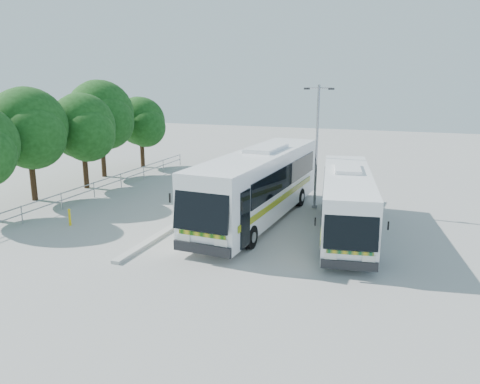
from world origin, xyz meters
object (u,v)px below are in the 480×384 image
at_px(coach_adjacent, 347,201).
at_px(tree_far_c, 83,126).
at_px(coach_main, 259,184).
at_px(tree_far_b, 28,127).
at_px(bollard, 70,217).
at_px(lamppost, 317,142).
at_px(tree_far_d, 101,114).
at_px(tree_far_e, 142,121).

bearing_deg(coach_adjacent, tree_far_c, 158.99).
height_order(coach_main, coach_adjacent, coach_main).
height_order(tree_far_b, bollard, tree_far_b).
distance_m(tree_far_b, coach_adjacent, 19.26).
relative_size(lamppost, bollard, 7.98).
bearing_deg(coach_adjacent, bollard, -174.33).
bearing_deg(tree_far_b, coach_main, 2.78).
relative_size(tree_far_c, coach_adjacent, 0.59).
bearing_deg(tree_far_d, bollard, -62.54).
relative_size(coach_main, coach_adjacent, 1.21).
xyz_separation_m(tree_far_b, lamppost, (16.72, 4.18, -0.66)).
relative_size(tree_far_b, tree_far_e, 1.17).
distance_m(tree_far_b, tree_far_e, 12.13).
bearing_deg(tree_far_e, tree_far_c, -86.46).
xyz_separation_m(coach_adjacent, bollard, (-13.56, -3.55, -1.20)).
bearing_deg(coach_adjacent, tree_far_e, 138.11).
xyz_separation_m(tree_far_b, tree_far_c, (0.89, 3.90, -0.31)).
bearing_deg(coach_adjacent, tree_far_d, 149.64).
height_order(coach_main, bollard, coach_main).
bearing_deg(tree_far_d, coach_adjacent, -21.35).
xyz_separation_m(tree_far_c, coach_main, (13.47, -3.20, -2.26)).
bearing_deg(coach_main, bollard, -151.19).
distance_m(tree_far_c, lamppost, 15.83).
height_order(tree_far_d, coach_main, tree_far_d).
bearing_deg(tree_far_b, tree_far_d, 92.23).
xyz_separation_m(tree_far_b, tree_far_e, (0.39, 12.10, -0.68)).
bearing_deg(lamppost, tree_far_e, 162.58).
relative_size(tree_far_c, tree_far_d, 0.88).
xyz_separation_m(tree_far_b, coach_adjacent, (19.04, 0.04, -2.93)).
xyz_separation_m(tree_far_b, bollard, (5.48, -3.51, -4.12)).
xyz_separation_m(coach_main, lamppost, (2.35, 3.48, 1.91)).
relative_size(tree_far_e, coach_main, 0.45).
relative_size(tree_far_b, tree_far_c, 1.07).
relative_size(tree_far_e, lamppost, 0.84).
bearing_deg(tree_far_c, coach_main, -13.37).
height_order(tree_far_e, coach_main, tree_far_e).
bearing_deg(bollard, coach_adjacent, 14.68).
bearing_deg(tree_far_b, coach_adjacent, 0.12).
relative_size(tree_far_d, coach_adjacent, 0.67).
height_order(tree_far_b, coach_adjacent, tree_far_b).
bearing_deg(tree_far_e, bollard, -71.94).
distance_m(tree_far_e, coach_main, 18.14).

